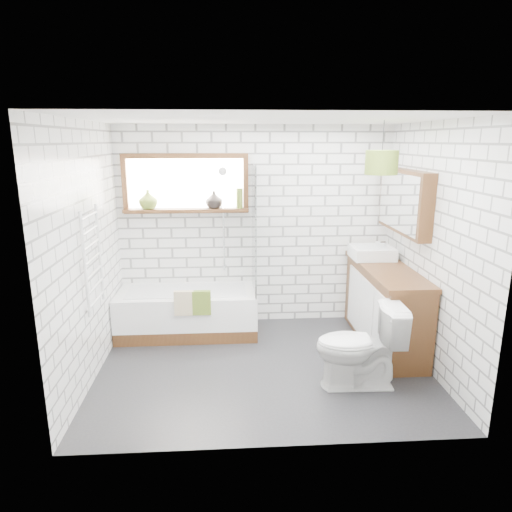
{
  "coord_description": "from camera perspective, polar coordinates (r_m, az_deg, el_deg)",
  "views": [
    {
      "loc": [
        -0.36,
        -4.35,
        2.31
      ],
      "look_at": [
        -0.06,
        0.25,
        1.14
      ],
      "focal_mm": 32.0,
      "sensor_mm": 36.0,
      "label": 1
    }
  ],
  "objects": [
    {
      "name": "floor",
      "position": [
        4.94,
        0.91,
        -13.68
      ],
      "size": [
        3.4,
        2.6,
        0.01
      ],
      "primitive_type": "cube",
      "color": "black",
      "rests_on": "ground"
    },
    {
      "name": "ceiling",
      "position": [
        4.37,
        1.05,
        16.81
      ],
      "size": [
        3.4,
        2.6,
        0.01
      ],
      "primitive_type": "cube",
      "color": "white",
      "rests_on": "ground"
    },
    {
      "name": "wall_back",
      "position": [
        5.77,
        -0.08,
        3.67
      ],
      "size": [
        3.4,
        0.01,
        2.5
      ],
      "primitive_type": "cube",
      "color": "white",
      "rests_on": "ground"
    },
    {
      "name": "wall_front",
      "position": [
        3.25,
        2.86,
        -4.84
      ],
      "size": [
        3.4,
        0.01,
        2.5
      ],
      "primitive_type": "cube",
      "color": "white",
      "rests_on": "ground"
    },
    {
      "name": "wall_left",
      "position": [
        4.68,
        -20.33,
        0.25
      ],
      "size": [
        0.01,
        2.6,
        2.5
      ],
      "primitive_type": "cube",
      "color": "white",
      "rests_on": "ground"
    },
    {
      "name": "wall_right",
      "position": [
        4.93,
        21.13,
        0.87
      ],
      "size": [
        0.01,
        2.6,
        2.5
      ],
      "primitive_type": "cube",
      "color": "white",
      "rests_on": "ground"
    },
    {
      "name": "window",
      "position": [
        5.66,
        -8.79,
        8.92
      ],
      "size": [
        1.52,
        0.16,
        0.68
      ],
      "primitive_type": "cube",
      "color": "#3D2210",
      "rests_on": "wall_back"
    },
    {
      "name": "towel_radiator",
      "position": [
        4.68,
        -19.75,
        -0.34
      ],
      "size": [
        0.06,
        0.52,
        1.0
      ],
      "primitive_type": "cube",
      "color": "white",
      "rests_on": "wall_left"
    },
    {
      "name": "mirror_cabinet",
      "position": [
        5.37,
        18.05,
        6.5
      ],
      "size": [
        0.16,
        1.2,
        0.7
      ],
      "primitive_type": "cube",
      "color": "#3D2210",
      "rests_on": "wall_right"
    },
    {
      "name": "shower_riser",
      "position": [
        5.69,
        -4.09,
        4.51
      ],
      "size": [
        0.02,
        0.02,
        1.3
      ],
      "primitive_type": "cylinder",
      "color": "silver",
      "rests_on": "wall_back"
    },
    {
      "name": "bathtub",
      "position": [
        5.69,
        -8.53,
        -6.94
      ],
      "size": [
        1.67,
        0.74,
        0.54
      ],
      "primitive_type": "cube",
      "color": "white",
      "rests_on": "floor"
    },
    {
      "name": "shower_screen",
      "position": [
        5.39,
        -0.25,
        3.35
      ],
      "size": [
        0.02,
        0.72,
        1.5
      ],
      "primitive_type": "cube",
      "color": "white",
      "rests_on": "bathtub"
    },
    {
      "name": "towel_green",
      "position": [
        5.24,
        -6.81,
        -5.82
      ],
      "size": [
        0.21,
        0.06,
        0.28
      ],
      "primitive_type": "cube",
      "color": "#536B20",
      "rests_on": "bathtub"
    },
    {
      "name": "towel_beige",
      "position": [
        5.25,
        -8.98,
        -5.84
      ],
      "size": [
        0.22,
        0.06,
        0.29
      ],
      "primitive_type": "cube",
      "color": "tan",
      "rests_on": "bathtub"
    },
    {
      "name": "vanity",
      "position": [
        5.47,
        15.78,
        -6.01
      ],
      "size": [
        0.52,
        1.63,
        0.93
      ],
      "primitive_type": "cube",
      "color": "#3D2210",
      "rests_on": "floor"
    },
    {
      "name": "basin",
      "position": [
        5.65,
        14.29,
        0.42
      ],
      "size": [
        0.49,
        0.43,
        0.14
      ],
      "primitive_type": "cube",
      "color": "white",
      "rests_on": "vanity"
    },
    {
      "name": "tap",
      "position": [
        5.69,
        15.85,
        0.95
      ],
      "size": [
        0.03,
        0.03,
        0.15
      ],
      "primitive_type": "cylinder",
      "rotation": [
        0.0,
        0.0,
        -0.3
      ],
      "color": "silver",
      "rests_on": "vanity"
    },
    {
      "name": "toilet",
      "position": [
        4.52,
        12.75,
        -10.95
      ],
      "size": [
        0.49,
        0.82,
        0.83
      ],
      "primitive_type": "imported",
      "rotation": [
        0.0,
        0.0,
        -1.6
      ],
      "color": "white",
      "rests_on": "floor"
    },
    {
      "name": "vase_olive",
      "position": [
        5.71,
        -13.34,
        6.69
      ],
      "size": [
        0.24,
        0.24,
        0.23
      ],
      "primitive_type": "imported",
      "rotation": [
        0.0,
        0.0,
        0.1
      ],
      "color": "#5A7022",
      "rests_on": "window"
    },
    {
      "name": "vase_dark",
      "position": [
        5.63,
        -5.27,
        6.82
      ],
      "size": [
        0.24,
        0.24,
        0.21
      ],
      "primitive_type": "imported",
      "rotation": [
        0.0,
        0.0,
        0.22
      ],
      "color": "black",
      "rests_on": "window"
    },
    {
      "name": "bottle",
      "position": [
        5.63,
        -2.08,
        7.02
      ],
      "size": [
        0.08,
        0.08,
        0.24
      ],
      "primitive_type": "cylinder",
      "rotation": [
        0.0,
        0.0,
        0.05
      ],
      "color": "#5A7022",
      "rests_on": "window"
    },
    {
      "name": "pendant",
      "position": [
        4.73,
        15.42,
        11.21
      ],
      "size": [
        0.32,
        0.32,
        0.23
      ],
      "primitive_type": "cylinder",
      "color": "#536B20",
      "rests_on": "ceiling"
    }
  ]
}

